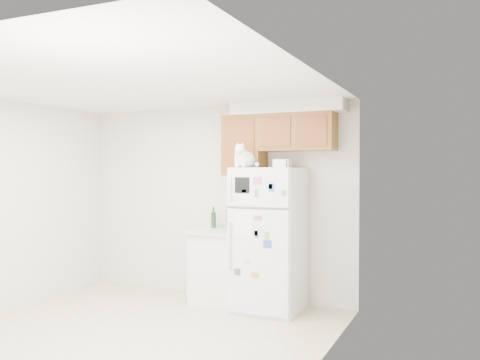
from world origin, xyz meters
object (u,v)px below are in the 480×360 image
Objects in this scene: base_counter at (220,266)px; bottle_green at (214,217)px; storage_box_back at (283,163)px; storage_box_front at (280,164)px; refrigerator at (269,239)px; cat at (244,158)px; bottle_amber at (229,215)px.

base_counter is 3.35× the size of bottle_green.
storage_box_front is (0.07, -0.32, -0.01)m from storage_box_back.
storage_box_back reaches higher than storage_box_front.
storage_box_back is at bearing 51.21° from refrigerator.
cat is 1.51× the size of bottle_green.
bottle_amber reaches higher than base_counter.
bottle_amber is (-0.41, 0.47, -0.72)m from cat.
cat reaches higher than base_counter.
bottle_amber is (-0.84, 0.42, -0.66)m from storage_box_front.
storage_box_back is (0.36, 0.36, -0.06)m from cat.
storage_box_back is 1.02m from bottle_amber.
storage_box_front is 0.55× the size of bottle_green.
base_counter is 1.45m from cat.
bottle_green is 0.83× the size of bottle_amber.
refrigerator is 4.09× the size of cat.
bottle_amber is at bearing 142.86° from storage_box_front.
refrigerator is at bearing -22.32° from bottle_amber.
base_counter is 0.65m from bottle_amber.
bottle_amber is at bearing 157.68° from refrigerator.
refrigerator reaches higher than bottle_green.
cat is at bearing -134.47° from storage_box_back.
cat is 0.44m from storage_box_front.
refrigerator is 0.90m from bottle_green.
refrigerator is 11.33× the size of storage_box_front.
refrigerator is 0.92m from storage_box_back.
base_counter is 2.22× the size of cat.
refrigerator is at bearing -6.10° from base_counter.
bottle_green is (-0.16, 0.15, 0.59)m from base_counter.
bottle_green is at bearing 165.54° from refrigerator.
base_counter is 1.58m from storage_box_front.
refrigerator is 1.85× the size of base_counter.
storage_box_front is (0.89, -0.24, 1.28)m from base_counter.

